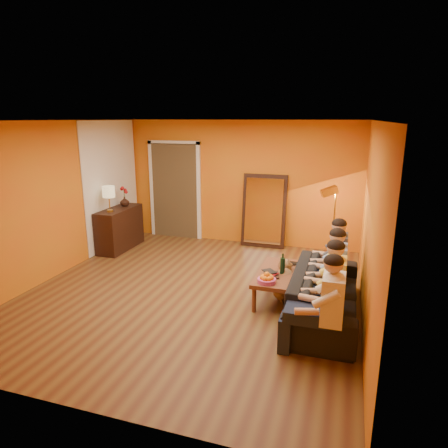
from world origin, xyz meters
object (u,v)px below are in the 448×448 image
(sofa, at_px, (325,293))
(person_far_left, at_px, (332,307))
(floor_lamp, at_px, (334,228))
(laptop, at_px, (295,264))
(wine_bottle, at_px, (283,264))
(dog, at_px, (285,279))
(coffee_table, at_px, (279,285))
(person_mid_left, at_px, (334,288))
(table_lamp, at_px, (109,199))
(person_far_right, at_px, (338,259))
(sideboard, at_px, (120,229))
(vase, at_px, (125,201))
(mirror_frame, at_px, (264,211))
(tumbler, at_px, (289,267))
(person_mid_right, at_px, (336,272))

(sofa, distance_m, person_far_left, 1.05)
(floor_lamp, bearing_deg, laptop, -127.95)
(sofa, distance_m, wine_bottle, 0.74)
(dog, distance_m, laptop, 0.36)
(laptop, bearing_deg, person_far_left, -72.17)
(coffee_table, relative_size, person_mid_left, 1.00)
(table_lamp, height_order, person_far_right, table_lamp)
(sideboard, relative_size, sofa, 0.54)
(vase, bearing_deg, mirror_frame, 16.57)
(mirror_frame, distance_m, floor_lamp, 1.64)
(sofa, relative_size, coffee_table, 1.80)
(laptop, bearing_deg, tumbler, -107.41)
(dog, height_order, person_far_left, person_far_left)
(person_far_left, height_order, person_mid_left, same)
(person_mid_left, relative_size, wine_bottle, 3.94)
(person_far_left, height_order, wine_bottle, person_far_left)
(vase, bearing_deg, floor_lamp, 0.63)
(table_lamp, distance_m, tumbler, 3.85)
(dog, relative_size, person_far_left, 0.49)
(floor_lamp, distance_m, person_far_right, 1.36)
(tumbler, bearing_deg, mirror_frame, 110.84)
(table_lamp, xyz_separation_m, person_far_right, (4.37, -0.75, -0.49))
(coffee_table, relative_size, wine_bottle, 3.94)
(table_lamp, relative_size, person_mid_left, 0.42)
(coffee_table, distance_m, person_far_left, 1.62)
(dog, distance_m, person_mid_left, 1.14)
(mirror_frame, height_order, sofa, mirror_frame)
(table_lamp, height_order, laptop, table_lamp)
(person_far_left, bearing_deg, sideboard, 148.27)
(dog, height_order, tumbler, dog)
(floor_lamp, relative_size, laptop, 4.78)
(table_lamp, bearing_deg, tumbler, -14.41)
(dog, distance_m, person_mid_right, 0.84)
(tumbler, relative_size, laptop, 0.35)
(sideboard, xyz_separation_m, person_far_right, (4.37, -1.05, 0.18))
(mirror_frame, distance_m, tumbler, 2.50)
(person_mid_right, distance_m, tumbler, 0.79)
(sideboard, bearing_deg, floor_lamp, 4.01)
(person_far_right, bearing_deg, person_mid_left, -90.00)
(sideboard, bearing_deg, mirror_frame, 21.16)
(person_far_left, bearing_deg, mirror_frame, 112.67)
(floor_lamp, relative_size, person_mid_right, 1.18)
(tumbler, distance_m, vase, 4.00)
(coffee_table, xyz_separation_m, person_mid_right, (0.82, -0.24, 0.40))
(vase, bearing_deg, person_far_right, -16.59)
(mirror_frame, distance_m, table_lamp, 3.13)
(person_mid_right, relative_size, person_far_right, 1.00)
(sideboard, relative_size, coffee_table, 0.97)
(person_mid_left, bearing_deg, tumbler, 127.44)
(floor_lamp, xyz_separation_m, vase, (-4.24, -0.05, 0.23))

